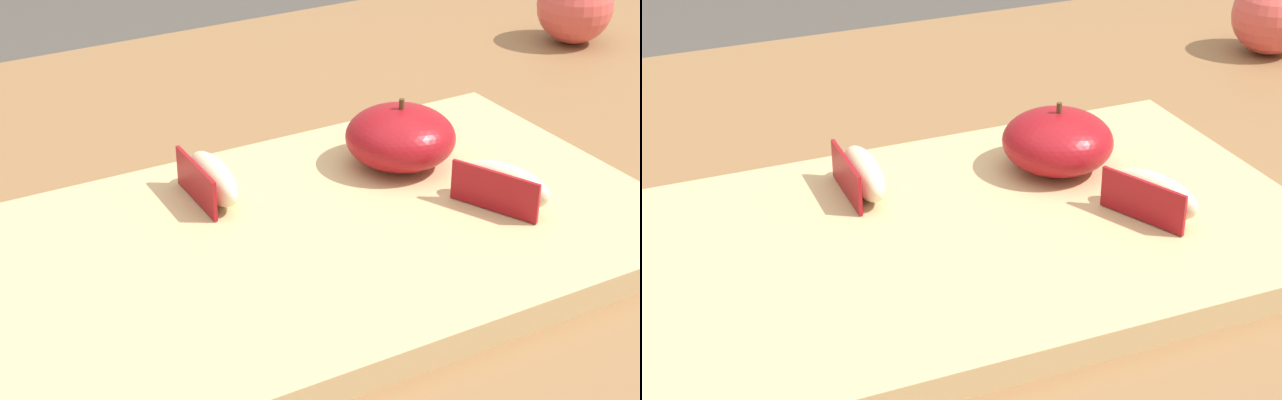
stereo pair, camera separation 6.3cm
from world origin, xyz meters
TOP-DOWN VIEW (x-y plane):
  - dining_table at (0.00, 0.00)m, footprint 1.35×0.78m
  - cutting_board at (-0.01, -0.04)m, footprint 0.43×0.26m
  - apple_half_skin_up at (0.09, 0.01)m, footprint 0.07×0.07m
  - apple_wedge_back at (0.11, -0.07)m, footprint 0.05×0.07m
  - apple_wedge_middle at (-0.05, 0.02)m, footprint 0.02×0.06m
  - whole_apple_pink_lady at (0.39, 0.18)m, footprint 0.07×0.07m

SIDE VIEW (x-z plane):
  - dining_table at x=0.00m, z-range 0.27..1.01m
  - cutting_board at x=-0.01m, z-range 0.74..0.76m
  - apple_wedge_back at x=0.11m, z-range 0.76..0.79m
  - apple_wedge_middle at x=-0.05m, z-range 0.76..0.79m
  - whole_apple_pink_lady at x=0.39m, z-range 0.74..0.82m
  - apple_half_skin_up at x=0.09m, z-range 0.76..0.81m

